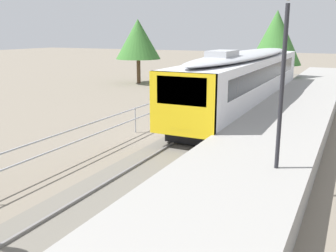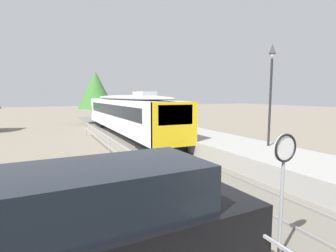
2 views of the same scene
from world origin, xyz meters
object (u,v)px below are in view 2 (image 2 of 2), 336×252
commuter_train (126,112)px  speed_limit_sign (284,165)px  parked_van_black (114,238)px  platform_lamp_mid_platform (271,76)px

commuter_train → speed_limit_sign: (-2.09, -18.98, -0.02)m
commuter_train → speed_limit_sign: size_ratio=7.10×
speed_limit_sign → parked_van_black: (-3.59, 0.18, -0.83)m
platform_lamp_mid_platform → parked_van_black: (-9.93, -6.30, -3.33)m
platform_lamp_mid_platform → speed_limit_sign: (-6.33, -6.48, -2.50)m
commuter_train → platform_lamp_mid_platform: 13.43m
platform_lamp_mid_platform → speed_limit_sign: bearing=-134.3°
platform_lamp_mid_platform → commuter_train: bearing=108.8°
platform_lamp_mid_platform → speed_limit_sign: platform_lamp_mid_platform is taller
platform_lamp_mid_platform → parked_van_black: 12.22m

